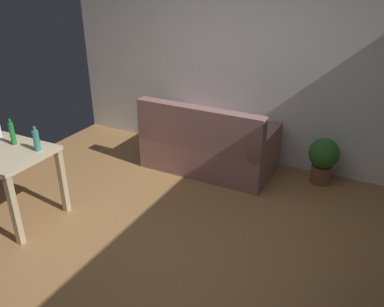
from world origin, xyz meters
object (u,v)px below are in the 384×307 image
Objects in this scene: bottle_green at (12,133)px; bottle_tall at (36,140)px; potted_plant at (323,158)px; couch at (208,147)px.

bottle_tall is at bearing 1.06° from bottle_green.
bottle_tall is at bearing -139.34° from potted_plant.
couch is at bearing 59.65° from bottle_tall.
bottle_tall is at bearing 59.65° from couch.
couch is 2.09m from bottle_tall.
bottle_green is 1.09× the size of bottle_tall.
bottle_green is (-2.72, -2.06, 0.55)m from potted_plant.
bottle_green reaches higher than bottle_tall.
potted_plant is at bearing -167.18° from couch.
bottle_green reaches higher than couch.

